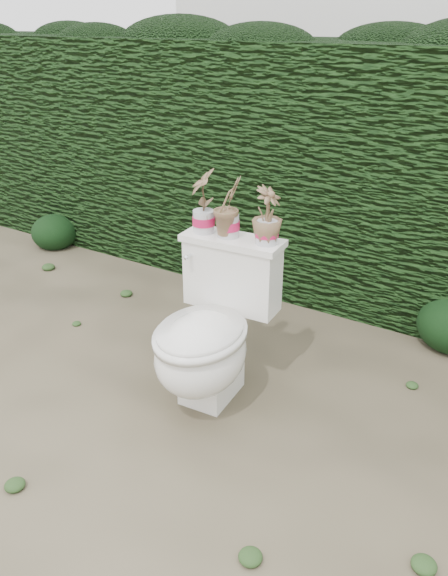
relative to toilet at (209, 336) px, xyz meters
The scene contains 8 objects.
ground 0.38m from the toilet, 12.97° to the left, with size 60.00×60.00×0.00m, color #71674E.
hedge 1.70m from the toilet, 85.16° to the left, with size 8.00×1.00×1.60m, color #1E4115.
toilet is the anchor object (origin of this frame).
potted_plant_left 0.64m from the toilet, 127.36° to the left, with size 0.16×0.11×0.30m, color #2C7624.
potted_plant_center 0.61m from the toilet, 99.54° to the left, with size 0.15×0.12×0.28m, color #2C7624.
potted_plant_right 0.62m from the toilet, 57.46° to the left, with size 0.14×0.14×0.25m, color #2C7624.
liriope_clump_0 2.47m from the toilet, 154.64° to the left, with size 0.37×0.37×0.30m, color black.
liriope_clump_1 1.23m from the toilet, 118.60° to the left, with size 0.40×0.40×0.32m, color black.
Camera 1 is at (1.14, -1.96, 1.73)m, focal length 35.00 mm.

